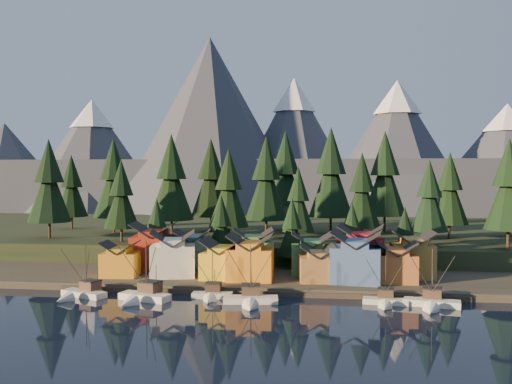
# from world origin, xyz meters

# --- Properties ---
(ground) EXTENTS (500.00, 500.00, 0.00)m
(ground) POSITION_xyz_m (0.00, 0.00, 0.00)
(ground) COLOR black
(ground) RESTS_ON ground
(shore_strip) EXTENTS (400.00, 50.00, 1.50)m
(shore_strip) POSITION_xyz_m (0.00, 40.00, 0.75)
(shore_strip) COLOR #383428
(shore_strip) RESTS_ON ground
(hillside) EXTENTS (420.00, 100.00, 6.00)m
(hillside) POSITION_xyz_m (0.00, 90.00, 3.00)
(hillside) COLOR black
(hillside) RESTS_ON ground
(dock) EXTENTS (80.00, 4.00, 1.00)m
(dock) POSITION_xyz_m (0.00, 16.50, 0.50)
(dock) COLOR #41372E
(dock) RESTS_ON ground
(mountain_ridge) EXTENTS (560.00, 190.00, 90.00)m
(mountain_ridge) POSITION_xyz_m (-4.20, 213.59, 26.06)
(mountain_ridge) COLOR #4A505F
(mountain_ridge) RESTS_ON ground
(boat_0) EXTENTS (10.04, 10.49, 11.03)m
(boat_0) POSITION_xyz_m (-33.51, 8.90, 2.08)
(boat_0) COLOR beige
(boat_0) RESTS_ON ground
(boat_1) EXTENTS (10.58, 11.18, 12.46)m
(boat_1) POSITION_xyz_m (-20.81, 7.47, 2.44)
(boat_1) COLOR white
(boat_1) RESTS_ON ground
(boat_2) EXTENTS (7.99, 8.64, 10.09)m
(boat_2) POSITION_xyz_m (-8.25, 11.36, 2.01)
(boat_2) COLOR beige
(boat_2) RESTS_ON ground
(boat_3) EXTENTS (10.57, 11.29, 11.68)m
(boat_3) POSITION_xyz_m (-0.27, 7.92, 2.19)
(boat_3) COLOR silver
(boat_3) RESTS_ON ground
(boat_5) EXTENTS (8.56, 9.15, 9.84)m
(boat_5) POSITION_xyz_m (24.02, 10.48, 1.89)
(boat_5) COLOR beige
(boat_5) RESTS_ON ground
(boat_6) EXTENTS (10.51, 11.08, 11.38)m
(boat_6) POSITION_xyz_m (32.00, 9.71, 2.13)
(boat_6) COLOR white
(boat_6) RESTS_ON ground
(house_front_0) EXTENTS (8.16, 7.78, 7.53)m
(house_front_0) POSITION_xyz_m (-31.08, 23.72, 5.46)
(house_front_0) COLOR orange
(house_front_0) RESTS_ON shore_strip
(house_front_1) EXTENTS (11.31, 11.03, 9.76)m
(house_front_1) POSITION_xyz_m (-19.83, 25.47, 6.63)
(house_front_1) COLOR white
(house_front_1) RESTS_ON shore_strip
(house_front_2) EXTENTS (9.00, 9.06, 8.31)m
(house_front_2) POSITION_xyz_m (-8.54, 24.21, 5.87)
(house_front_2) COLOR gold
(house_front_2) RESTS_ON shore_strip
(house_front_3) EXTENTS (9.71, 9.28, 9.57)m
(house_front_3) POSITION_xyz_m (-2.57, 23.54, 6.53)
(house_front_3) COLOR orange
(house_front_3) RESTS_ON shore_strip
(house_front_4) EXTENTS (8.16, 8.66, 7.43)m
(house_front_4) POSITION_xyz_m (11.37, 23.84, 5.40)
(house_front_4) COLOR #A9713C
(house_front_4) RESTS_ON shore_strip
(house_front_5) EXTENTS (11.02, 10.23, 10.45)m
(house_front_5) POSITION_xyz_m (19.37, 23.58, 6.99)
(house_front_5) COLOR #385686
(house_front_5) RESTS_ON shore_strip
(house_front_6) EXTENTS (8.38, 7.92, 8.36)m
(house_front_6) POSITION_xyz_m (27.38, 25.32, 5.89)
(house_front_6) COLOR #AC612C
(house_front_6) RESTS_ON shore_strip
(house_back_0) EXTENTS (11.01, 10.67, 10.79)m
(house_back_0) POSITION_xyz_m (-26.67, 33.43, 7.17)
(house_back_0) COLOR maroon
(house_back_0) RESTS_ON shore_strip
(house_back_1) EXTENTS (9.27, 9.35, 9.24)m
(house_back_1) POSITION_xyz_m (-17.51, 33.56, 6.35)
(house_back_1) COLOR teal
(house_back_1) RESTS_ON shore_strip
(house_back_2) EXTENTS (10.27, 9.66, 9.62)m
(house_back_2) POSITION_xyz_m (-3.58, 34.73, 6.55)
(house_back_2) COLOR #5A894A
(house_back_2) RESTS_ON shore_strip
(house_back_3) EXTENTS (9.61, 8.70, 9.18)m
(house_back_3) POSITION_xyz_m (10.00, 31.86, 6.32)
(house_back_3) COLOR #427A44
(house_back_3) RESTS_ON shore_strip
(house_back_4) EXTENTS (11.03, 10.69, 10.76)m
(house_back_4) POSITION_xyz_m (20.81, 34.67, 7.15)
(house_back_4) COLOR maroon
(house_back_4) RESTS_ON shore_strip
(house_back_5) EXTENTS (8.88, 8.99, 9.91)m
(house_back_5) POSITION_xyz_m (31.60, 31.54, 6.70)
(house_back_5) COLOR olive
(house_back_5) RESTS_ON shore_strip
(tree_hill_0) EXTENTS (11.69, 11.69, 27.23)m
(tree_hill_0) POSITION_xyz_m (-62.00, 52.00, 20.88)
(tree_hill_0) COLOR #332319
(tree_hill_0) RESTS_ON hillside
(tree_hill_1) EXTENTS (12.11, 12.11, 28.21)m
(tree_hill_1) POSITION_xyz_m (-50.00, 68.00, 21.43)
(tree_hill_1) COLOR #332319
(tree_hill_1) RESTS_ON hillside
(tree_hill_2) EXTENTS (9.18, 9.18, 21.39)m
(tree_hill_2) POSITION_xyz_m (-40.00, 48.00, 17.69)
(tree_hill_2) COLOR #332319
(tree_hill_2) RESTS_ON hillside
(tree_hill_3) EXTENTS (12.36, 12.36, 28.79)m
(tree_hill_3) POSITION_xyz_m (-30.00, 60.00, 21.74)
(tree_hill_3) COLOR #332319
(tree_hill_3) RESTS_ON hillside
(tree_hill_4) EXTENTS (12.18, 12.18, 28.37)m
(tree_hill_4) POSITION_xyz_m (-22.00, 75.00, 21.51)
(tree_hill_4) COLOR #332319
(tree_hill_4) RESTS_ON hillside
(tree_hill_5) EXTENTS (10.40, 10.40, 24.23)m
(tree_hill_5) POSITION_xyz_m (-12.00, 50.00, 19.24)
(tree_hill_5) COLOR #332319
(tree_hill_5) RESTS_ON hillside
(tree_hill_6) EXTENTS (12.18, 12.18, 28.38)m
(tree_hill_6) POSITION_xyz_m (-4.00, 65.00, 21.51)
(tree_hill_6) COLOR #332319
(tree_hill_6) RESTS_ON hillside
(tree_hill_7) EXTENTS (8.38, 8.38, 19.51)m
(tree_hill_7) POSITION_xyz_m (6.00, 48.00, 16.66)
(tree_hill_7) COLOR #332319
(tree_hill_7) RESTS_ON hillside
(tree_hill_8) EXTENTS (13.38, 13.38, 31.16)m
(tree_hill_8) POSITION_xyz_m (14.00, 72.00, 23.04)
(tree_hill_8) COLOR #332319
(tree_hill_8) RESTS_ON hillside
(tree_hill_9) EXTENTS (9.96, 9.96, 23.19)m
(tree_hill_9) POSITION_xyz_m (22.00, 55.00, 18.68)
(tree_hill_9) COLOR #332319
(tree_hill_9) RESTS_ON hillside
(tree_hill_10) EXTENTS (13.09, 13.09, 30.49)m
(tree_hill_10) POSITION_xyz_m (30.00, 80.00, 22.67)
(tree_hill_10) COLOR #332319
(tree_hill_10) RESTS_ON hillside
(tree_hill_11) EXTENTS (9.13, 9.13, 21.26)m
(tree_hill_11) POSITION_xyz_m (38.00, 50.00, 17.62)
(tree_hill_11) COLOR #332319
(tree_hill_11) RESTS_ON hillside
(tree_hill_12) EXTENTS (10.13, 10.13, 23.59)m
(tree_hill_12) POSITION_xyz_m (46.00, 66.00, 18.89)
(tree_hill_12) COLOR #332319
(tree_hill_12) RESTS_ON hillside
(tree_hill_13) EXTENTS (11.27, 11.27, 26.25)m
(tree_hill_13) POSITION_xyz_m (56.00, 48.00, 20.35)
(tree_hill_13) COLOR #332319
(tree_hill_13) RESTS_ON hillside
(tree_hill_15) EXTENTS (13.31, 13.31, 31.00)m
(tree_hill_15) POSITION_xyz_m (0.00, 82.00, 22.95)
(tree_hill_15) COLOR #332319
(tree_hill_15) RESTS_ON hillside
(tree_hill_16) EXTENTS (10.15, 10.15, 23.64)m
(tree_hill_16) POSITION_xyz_m (-68.00, 78.00, 18.92)
(tree_hill_16) COLOR #332319
(tree_hill_16) RESTS_ON hillside
(tree_shore_0) EXTENTS (6.98, 6.98, 16.27)m
(tree_shore_0) POSITION_xyz_m (-28.00, 40.00, 10.38)
(tree_shore_0) COLOR #332319
(tree_shore_0) RESTS_ON shore_strip
(tree_shore_1) EXTENTS (7.39, 7.39, 17.21)m
(tree_shore_1) POSITION_xyz_m (-12.00, 40.00, 10.90)
(tree_shore_1) COLOR #332319
(tree_shore_1) RESTS_ON shore_strip
(tree_shore_2) EXTENTS (7.11, 7.11, 16.56)m
(tree_shore_2) POSITION_xyz_m (5.00, 40.00, 10.54)
(tree_shore_2) COLOR #332319
(tree_shore_2) RESTS_ON shore_strip
(tree_shore_3) EXTENTS (6.68, 6.68, 15.57)m
(tree_shore_3) POSITION_xyz_m (19.00, 40.00, 10.00)
(tree_shore_3) COLOR #332319
(tree_shore_3) RESTS_ON shore_strip
(tree_shore_4) EXTENTS (6.26, 6.26, 14.59)m
(tree_shore_4) POSITION_xyz_m (31.00, 40.00, 9.46)
(tree_shore_4) COLOR #332319
(tree_shore_4) RESTS_ON shore_strip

